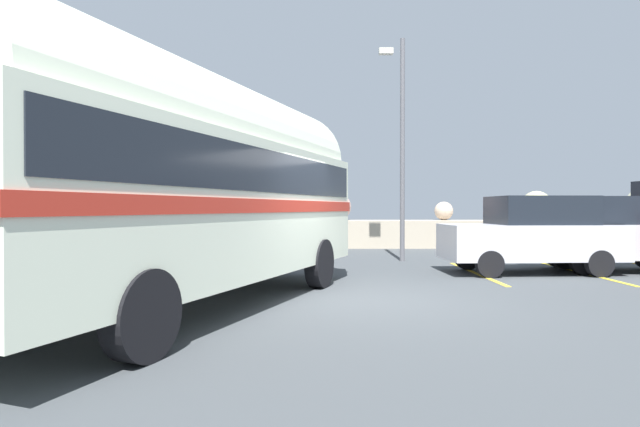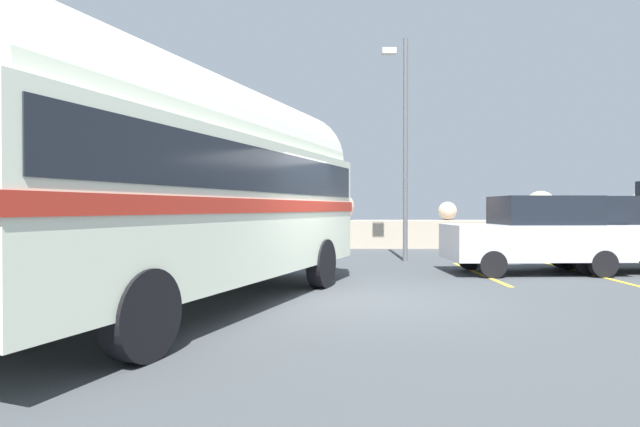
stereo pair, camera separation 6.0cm
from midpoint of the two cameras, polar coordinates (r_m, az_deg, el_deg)
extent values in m
cube|color=#3C4144|center=(9.02, 4.45, -9.51)|extent=(32.00, 26.00, 0.02)
cube|color=#AEA18B|center=(20.69, 2.01, -2.29)|extent=(31.36, 1.80, 1.10)
sphere|color=#BD9099|center=(23.46, -30.66, 0.33)|extent=(0.84, 0.84, 0.84)
sphere|color=#A8978F|center=(22.42, -21.15, 0.27)|extent=(0.76, 0.76, 0.76)
sphere|color=#AC958A|center=(20.40, -8.38, 0.39)|extent=(0.85, 0.85, 0.85)
sphere|color=tan|center=(20.91, 2.06, 0.76)|extent=(1.11, 1.11, 1.11)
sphere|color=#BDA58F|center=(21.65, 13.73, 0.28)|extent=(0.76, 0.76, 0.76)
sphere|color=tan|center=(22.50, 23.07, 0.81)|extent=(1.19, 1.19, 1.19)
cube|color=gold|center=(13.00, 16.97, -6.36)|extent=(0.12, 4.40, 0.01)
cube|color=gold|center=(13.97, 27.29, -5.92)|extent=(0.12, 4.40, 0.01)
cylinder|color=black|center=(11.10, -10.82, -5.06)|extent=(0.59, 1.00, 0.96)
cylinder|color=black|center=(10.14, -0.04, -5.59)|extent=(0.59, 1.00, 0.96)
cylinder|color=black|center=(5.62, -19.29, -10.65)|extent=(0.59, 1.00, 0.96)
cube|color=silver|center=(8.26, -13.66, 0.45)|extent=(5.16, 8.71, 2.10)
cylinder|color=silver|center=(8.32, -13.67, 7.70)|extent=(4.86, 8.33, 2.20)
cube|color=#B32C1E|center=(8.26, -13.66, 0.82)|extent=(5.23, 8.81, 0.20)
cube|color=black|center=(8.28, -13.67, 4.45)|extent=(5.08, 8.41, 0.64)
cube|color=silver|center=(12.07, -2.19, -3.62)|extent=(2.19, 0.94, 0.28)
cylinder|color=black|center=(13.69, -28.98, -4.06)|extent=(0.71, 0.98, 0.96)
cylinder|color=black|center=(11.88, -23.33, -4.73)|extent=(0.71, 0.98, 0.96)
cube|color=silver|center=(13.76, -20.63, -3.14)|extent=(2.07, 1.25, 0.28)
cylinder|color=black|center=(12.18, 18.44, -5.38)|extent=(0.63, 0.23, 0.62)
cylinder|color=black|center=(13.61, 16.13, -4.75)|extent=(0.63, 0.23, 0.62)
cylinder|color=black|center=(13.30, 28.76, -4.92)|extent=(0.63, 0.23, 0.62)
cylinder|color=black|center=(14.62, 25.64, -4.42)|extent=(0.63, 0.23, 0.62)
cube|color=#B8B7C0|center=(13.34, 22.38, -2.94)|extent=(4.17, 1.89, 0.84)
cube|color=black|center=(13.42, 23.34, 0.33)|extent=(2.27, 1.66, 0.68)
cylinder|color=black|center=(13.60, 27.39, -4.80)|extent=(0.63, 0.24, 0.62)
cylinder|color=black|center=(15.01, 25.05, -4.28)|extent=(0.63, 0.24, 0.62)
cube|color=#B9B8B8|center=(14.80, 30.73, -2.63)|extent=(4.20, 1.96, 0.84)
cube|color=black|center=(14.89, 31.59, 0.31)|extent=(2.30, 1.70, 0.68)
cylinder|color=#5B5B60|center=(15.46, 9.24, 6.97)|extent=(0.14, 0.14, 6.62)
cube|color=beige|center=(16.95, 7.44, 17.49)|extent=(0.44, 0.24, 0.18)
camera|label=1|loc=(0.03, -90.18, 0.00)|focal=28.71mm
camera|label=2|loc=(0.03, 89.82, 0.00)|focal=28.71mm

